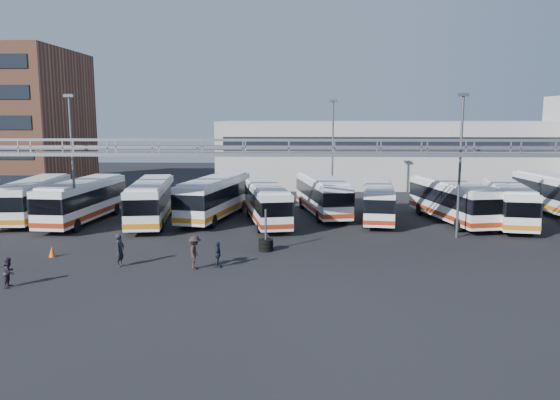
{
  "coord_description": "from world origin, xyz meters",
  "views": [
    {
      "loc": [
        0.61,
        -31.6,
        8.63
      ],
      "look_at": [
        -0.63,
        6.0,
        2.84
      ],
      "focal_mm": 35.0,
      "sensor_mm": 36.0,
      "label": 1
    }
  ],
  "objects_px": {
    "bus_9": "(558,193)",
    "bus_2": "(151,200)",
    "pedestrian_d": "(218,255)",
    "cone_right": "(52,252)",
    "bus_4": "(267,202)",
    "pedestrian_c": "(195,252)",
    "bus_7": "(452,200)",
    "bus_5": "(322,194)",
    "bus_8": "(508,202)",
    "bus_6": "(378,200)",
    "bus_1": "(83,199)",
    "tire_stack": "(266,244)",
    "bus_3": "(215,196)",
    "bus_0": "(35,198)",
    "light_pole_left": "(72,156)",
    "light_pole_mid": "(460,158)",
    "light_pole_back": "(333,146)",
    "pedestrian_a": "(120,250)",
    "pedestrian_b": "(9,272)"
  },
  "relations": [
    {
      "from": "pedestrian_b",
      "to": "pedestrian_c",
      "type": "height_order",
      "value": "pedestrian_c"
    },
    {
      "from": "pedestrian_c",
      "to": "cone_right",
      "type": "xyz_separation_m",
      "value": [
        -9.37,
        2.41,
        -0.64
      ]
    },
    {
      "from": "bus_5",
      "to": "pedestrian_a",
      "type": "xyz_separation_m",
      "value": [
        -12.44,
        -17.18,
        -0.89
      ]
    },
    {
      "from": "bus_9",
      "to": "tire_stack",
      "type": "distance_m",
      "value": 28.3
    },
    {
      "from": "bus_0",
      "to": "pedestrian_c",
      "type": "distance_m",
      "value": 21.67
    },
    {
      "from": "bus_3",
      "to": "bus_5",
      "type": "distance_m",
      "value": 9.42
    },
    {
      "from": "bus_8",
      "to": "bus_6",
      "type": "bearing_deg",
      "value": -178.6
    },
    {
      "from": "pedestrian_d",
      "to": "light_pole_back",
      "type": "bearing_deg",
      "value": -19.12
    },
    {
      "from": "light_pole_left",
      "to": "pedestrian_d",
      "type": "bearing_deg",
      "value": -37.54
    },
    {
      "from": "bus_5",
      "to": "bus_6",
      "type": "relative_size",
      "value": 1.08
    },
    {
      "from": "pedestrian_d",
      "to": "cone_right",
      "type": "xyz_separation_m",
      "value": [
        -10.64,
        2.04,
        -0.44
      ]
    },
    {
      "from": "bus_7",
      "to": "pedestrian_a",
      "type": "bearing_deg",
      "value": -159.61
    },
    {
      "from": "light_pole_left",
      "to": "bus_4",
      "type": "bearing_deg",
      "value": 14.7
    },
    {
      "from": "light_pole_mid",
      "to": "pedestrian_c",
      "type": "distance_m",
      "value": 19.84
    },
    {
      "from": "bus_8",
      "to": "bus_4",
      "type": "bearing_deg",
      "value": -169.52
    },
    {
      "from": "cone_right",
      "to": "pedestrian_c",
      "type": "bearing_deg",
      "value": -14.43
    },
    {
      "from": "light_pole_mid",
      "to": "bus_4",
      "type": "xyz_separation_m",
      "value": [
        -13.88,
        4.7,
        -3.96
      ]
    },
    {
      "from": "bus_1",
      "to": "bus_6",
      "type": "relative_size",
      "value": 1.11
    },
    {
      "from": "bus_6",
      "to": "pedestrian_c",
      "type": "distance_m",
      "value": 19.58
    },
    {
      "from": "bus_4",
      "to": "pedestrian_c",
      "type": "bearing_deg",
      "value": -115.7
    },
    {
      "from": "bus_1",
      "to": "pedestrian_c",
      "type": "height_order",
      "value": "bus_1"
    },
    {
      "from": "bus_4",
      "to": "bus_9",
      "type": "bearing_deg",
      "value": -1.15
    },
    {
      "from": "bus_9",
      "to": "bus_2",
      "type": "bearing_deg",
      "value": -177.12
    },
    {
      "from": "bus_1",
      "to": "bus_2",
      "type": "xyz_separation_m",
      "value": [
        5.63,
        -0.05,
        -0.02
      ]
    },
    {
      "from": "bus_5",
      "to": "light_pole_back",
      "type": "bearing_deg",
      "value": 67.58
    },
    {
      "from": "bus_2",
      "to": "bus_6",
      "type": "height_order",
      "value": "bus_2"
    },
    {
      "from": "bus_9",
      "to": "bus_1",
      "type": "bearing_deg",
      "value": -178.26
    },
    {
      "from": "light_pole_left",
      "to": "tire_stack",
      "type": "distance_m",
      "value": 16.34
    },
    {
      "from": "bus_4",
      "to": "bus_8",
      "type": "xyz_separation_m",
      "value": [
        19.26,
        0.26,
        0.06
      ]
    },
    {
      "from": "light_pole_left",
      "to": "bus_3",
      "type": "bearing_deg",
      "value": 30.98
    },
    {
      "from": "bus_8",
      "to": "bus_9",
      "type": "height_order",
      "value": "bus_9"
    },
    {
      "from": "tire_stack",
      "to": "bus_6",
      "type": "bearing_deg",
      "value": 50.73
    },
    {
      "from": "bus_1",
      "to": "cone_right",
      "type": "relative_size",
      "value": 17.96
    },
    {
      "from": "bus_1",
      "to": "bus_5",
      "type": "distance_m",
      "value": 20.14
    },
    {
      "from": "bus_6",
      "to": "pedestrian_c",
      "type": "xyz_separation_m",
      "value": [
        -12.5,
        -15.05,
        -0.76
      ]
    },
    {
      "from": "bus_4",
      "to": "pedestrian_c",
      "type": "height_order",
      "value": "bus_4"
    },
    {
      "from": "pedestrian_c",
      "to": "cone_right",
      "type": "relative_size",
      "value": 2.98
    },
    {
      "from": "bus_3",
      "to": "bus_0",
      "type": "bearing_deg",
      "value": -164.39
    },
    {
      "from": "bus_9",
      "to": "tire_stack",
      "type": "bearing_deg",
      "value": -156.13
    },
    {
      "from": "pedestrian_d",
      "to": "tire_stack",
      "type": "height_order",
      "value": "tire_stack"
    },
    {
      "from": "bus_2",
      "to": "bus_4",
      "type": "relative_size",
      "value": 1.08
    },
    {
      "from": "bus_7",
      "to": "bus_6",
      "type": "bearing_deg",
      "value": 162.86
    },
    {
      "from": "bus_4",
      "to": "bus_6",
      "type": "bearing_deg",
      "value": -0.89
    },
    {
      "from": "bus_9",
      "to": "light_pole_back",
      "type": "bearing_deg",
      "value": 158.89
    },
    {
      "from": "bus_9",
      "to": "bus_7",
      "type": "bearing_deg",
      "value": -165.62
    },
    {
      "from": "bus_5",
      "to": "bus_7",
      "type": "relative_size",
      "value": 0.98
    },
    {
      "from": "bus_1",
      "to": "bus_9",
      "type": "xyz_separation_m",
      "value": [
        40.25,
        4.66,
        0.01
      ]
    },
    {
      "from": "pedestrian_d",
      "to": "bus_0",
      "type": "bearing_deg",
      "value": 50.95
    },
    {
      "from": "bus_0",
      "to": "bus_8",
      "type": "relative_size",
      "value": 1.02
    },
    {
      "from": "bus_7",
      "to": "tire_stack",
      "type": "xyz_separation_m",
      "value": [
        -14.62,
        -10.04,
        -1.43
      ]
    }
  ]
}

